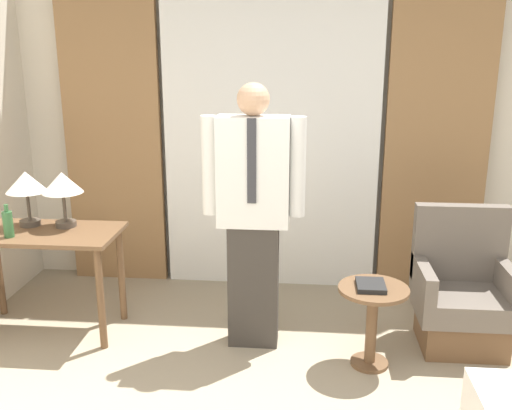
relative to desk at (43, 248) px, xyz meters
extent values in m
cube|color=silver|center=(1.52, 1.14, 0.72)|extent=(10.00, 0.06, 2.70)
cube|color=white|center=(1.52, 1.01, 0.66)|extent=(1.75, 0.06, 2.58)
cube|color=#997047|center=(0.20, 1.01, 0.66)|extent=(0.81, 0.06, 2.58)
cube|color=#997047|center=(2.84, 1.01, 0.66)|extent=(0.81, 0.06, 2.58)
cube|color=brown|center=(0.00, 0.00, 0.11)|extent=(1.07, 0.55, 0.03)
cylinder|color=brown|center=(0.47, -0.22, -0.27)|extent=(0.05, 0.05, 0.72)
cylinder|color=brown|center=(0.47, 0.22, -0.27)|extent=(0.05, 0.05, 0.72)
cylinder|color=#4C4238|center=(-0.13, 0.12, 0.14)|extent=(0.14, 0.14, 0.04)
cylinder|color=#4C4238|center=(-0.13, 0.12, 0.27)|extent=(0.02, 0.02, 0.21)
cone|color=silver|center=(-0.13, 0.12, 0.44)|extent=(0.28, 0.28, 0.15)
cylinder|color=#4C4238|center=(0.13, 0.12, 0.14)|extent=(0.14, 0.14, 0.04)
cylinder|color=#4C4238|center=(0.13, 0.12, 0.27)|extent=(0.02, 0.02, 0.21)
cone|color=silver|center=(0.13, 0.12, 0.44)|extent=(0.28, 0.28, 0.15)
cylinder|color=#336638|center=(-0.15, -0.14, 0.21)|extent=(0.07, 0.07, 0.18)
cylinder|color=#336638|center=(-0.15, -0.14, 0.32)|extent=(0.03, 0.03, 0.05)
cube|color=#38332D|center=(1.48, -0.05, -0.20)|extent=(0.33, 0.18, 0.85)
cube|color=white|center=(1.48, -0.05, 0.58)|extent=(0.46, 0.21, 0.71)
cube|color=#333338|center=(1.48, -0.16, 0.67)|extent=(0.06, 0.01, 0.53)
cylinder|color=white|center=(1.20, -0.05, 0.62)|extent=(0.10, 0.10, 0.64)
cylinder|color=white|center=(1.76, -0.05, 0.62)|extent=(0.10, 0.10, 0.64)
sphere|color=tan|center=(1.48, -0.05, 1.04)|extent=(0.21, 0.21, 0.21)
cube|color=brown|center=(2.88, 0.02, -0.50)|extent=(0.53, 0.45, 0.24)
cube|color=#665B51|center=(2.88, 0.02, -0.30)|extent=(0.63, 0.53, 0.16)
cube|color=#665B51|center=(2.88, 0.24, 0.05)|extent=(0.63, 0.10, 0.54)
cube|color=#665B51|center=(2.61, 0.02, -0.13)|extent=(0.08, 0.53, 0.18)
cube|color=#665B51|center=(3.16, 0.02, -0.13)|extent=(0.08, 0.53, 0.18)
cylinder|color=brown|center=(2.25, -0.27, -0.61)|extent=(0.24, 0.24, 0.02)
cylinder|color=brown|center=(2.25, -0.27, -0.37)|extent=(0.07, 0.07, 0.51)
cylinder|color=brown|center=(2.25, -0.27, -0.10)|extent=(0.44, 0.44, 0.02)
cube|color=black|center=(2.23, -0.27, -0.07)|extent=(0.18, 0.21, 0.03)
camera|label=1|loc=(1.81, -3.59, 1.36)|focal=40.00mm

